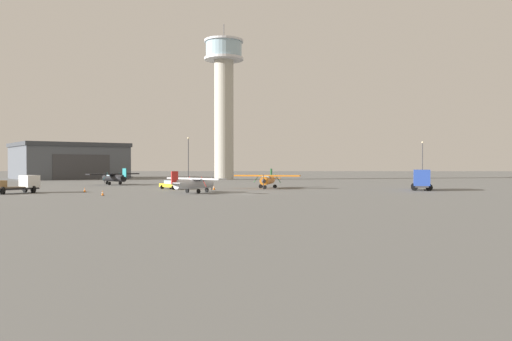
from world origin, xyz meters
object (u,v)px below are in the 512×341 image
at_px(control_tower, 224,94).
at_px(truck_box_blue, 422,179).
at_px(car_yellow, 172,184).
at_px(traffic_cone_near_right, 85,190).
at_px(light_post_north, 422,158).
at_px(airplane_silver, 193,183).
at_px(airplane_black, 114,177).
at_px(truck_flatbed_white, 20,184).
at_px(traffic_cone_mid_apron, 103,193).
at_px(airplane_orange, 268,179).
at_px(traffic_cone_near_left, 214,188).
at_px(light_post_east, 188,156).

distance_m(control_tower, truck_box_blue, 63.57).
relative_size(control_tower, car_yellow, 8.58).
bearing_deg(truck_box_blue, traffic_cone_near_right, 113.67).
height_order(light_post_north, traffic_cone_near_right, light_post_north).
distance_m(control_tower, airplane_silver, 61.64).
height_order(control_tower, airplane_black, control_tower).
relative_size(truck_flatbed_white, light_post_north, 0.74).
relative_size(airplane_silver, traffic_cone_near_right, 12.62).
xyz_separation_m(control_tower, airplane_black, (-17.86, -31.91, -19.97)).
bearing_deg(airplane_silver, light_post_north, -4.76).
relative_size(airplane_black, truck_flatbed_white, 1.34).
relative_size(light_post_north, traffic_cone_mid_apron, 13.76).
relative_size(airplane_orange, airplane_black, 1.21).
height_order(airplane_silver, light_post_north, light_post_north).
height_order(airplane_orange, car_yellow, airplane_orange).
distance_m(airplane_silver, truck_flatbed_white, 23.47).
bearing_deg(truck_flatbed_white, traffic_cone_near_left, -35.12).
relative_size(truck_box_blue, truck_flatbed_white, 0.94).
relative_size(control_tower, truck_flatbed_white, 5.82).
xyz_separation_m(control_tower, truck_flatbed_white, (-22.50, -58.89, -20.24)).
xyz_separation_m(car_yellow, traffic_cone_near_right, (-10.51, -9.14, -0.39)).
height_order(control_tower, light_post_east, control_tower).
xyz_separation_m(airplane_orange, car_yellow, (-14.91, -2.90, -0.73)).
xyz_separation_m(airplane_orange, light_post_north, (35.05, 34.26, 3.88)).
relative_size(control_tower, traffic_cone_mid_apron, 58.98).
relative_size(traffic_cone_near_left, traffic_cone_near_right, 1.04).
bearing_deg(light_post_east, traffic_cone_near_left, -74.82).
bearing_deg(truck_flatbed_white, airplane_silver, -53.16).
distance_m(airplane_orange, airplane_black, 31.61).
relative_size(airplane_orange, truck_box_blue, 1.71).
bearing_deg(light_post_east, truck_flatbed_white, -110.18).
bearing_deg(airplane_orange, truck_box_blue, 87.92).
relative_size(airplane_silver, car_yellow, 1.97).
relative_size(airplane_orange, car_yellow, 2.38).
bearing_deg(airplane_orange, control_tower, -156.12).
distance_m(control_tower, traffic_cone_mid_apron, 68.11).
xyz_separation_m(light_post_north, traffic_cone_near_left, (-43.18, -39.33, -4.99)).
height_order(airplane_silver, airplane_orange, airplane_orange).
relative_size(car_yellow, light_post_east, 0.46).
relative_size(truck_flatbed_white, car_yellow, 1.47).
bearing_deg(airplane_orange, traffic_cone_near_right, -54.57).
height_order(airplane_orange, light_post_north, light_post_north).
distance_m(control_tower, traffic_cone_near_left, 54.25).
bearing_deg(truck_box_blue, traffic_cone_near_left, 105.56).
height_order(truck_box_blue, light_post_east, light_post_east).
bearing_deg(light_post_north, control_tower, 167.06).
relative_size(traffic_cone_near_left, traffic_cone_mid_apron, 1.11).
relative_size(control_tower, airplane_orange, 3.60).
bearing_deg(light_post_east, airplane_orange, -59.28).
relative_size(airplane_black, traffic_cone_mid_apron, 13.53).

